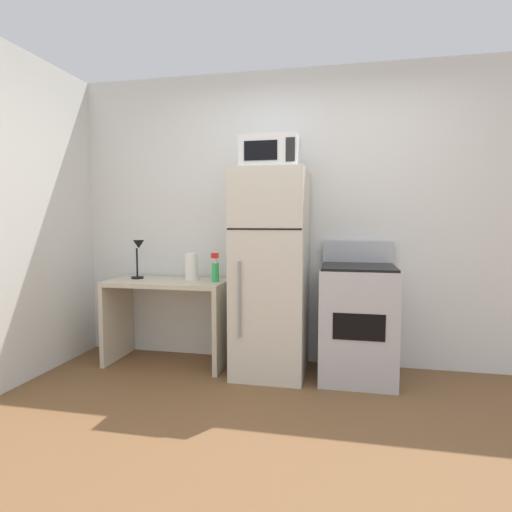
# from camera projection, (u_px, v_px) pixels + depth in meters

# --- Properties ---
(ground_plane) EXTENTS (12.00, 12.00, 0.00)m
(ground_plane) POSITION_uv_depth(u_px,v_px,m) (282.00, 463.00, 2.21)
(ground_plane) COLOR brown
(wall_back_white) EXTENTS (5.00, 0.10, 2.60)m
(wall_back_white) POSITION_uv_depth(u_px,v_px,m) (310.00, 218.00, 3.76)
(wall_back_white) COLOR silver
(wall_back_white) RESTS_ON ground
(desk) EXTENTS (1.06, 0.53, 0.75)m
(desk) POSITION_uv_depth(u_px,v_px,m) (168.00, 306.00, 3.74)
(desk) COLOR beige
(desk) RESTS_ON ground
(desk_lamp) EXTENTS (0.14, 0.12, 0.35)m
(desk_lamp) POSITION_uv_depth(u_px,v_px,m) (138.00, 252.00, 3.79)
(desk_lamp) COLOR black
(desk_lamp) RESTS_ON desk
(paper_towel_roll) EXTENTS (0.11, 0.11, 0.24)m
(paper_towel_roll) POSITION_uv_depth(u_px,v_px,m) (192.00, 267.00, 3.71)
(paper_towel_roll) COLOR white
(paper_towel_roll) RESTS_ON desk
(spray_bottle) EXTENTS (0.06, 0.06, 0.25)m
(spray_bottle) POSITION_uv_depth(u_px,v_px,m) (215.00, 270.00, 3.63)
(spray_bottle) COLOR green
(spray_bottle) RESTS_ON desk
(refrigerator) EXTENTS (0.58, 0.65, 1.69)m
(refrigerator) POSITION_uv_depth(u_px,v_px,m) (271.00, 273.00, 3.48)
(refrigerator) COLOR beige
(refrigerator) RESTS_ON ground
(microwave) EXTENTS (0.46, 0.35, 0.26)m
(microwave) POSITION_uv_depth(u_px,v_px,m) (271.00, 154.00, 3.38)
(microwave) COLOR silver
(microwave) RESTS_ON refrigerator
(oven_range) EXTENTS (0.59, 0.61, 1.10)m
(oven_range) POSITION_uv_depth(u_px,v_px,m) (357.00, 321.00, 3.38)
(oven_range) COLOR #B7B7BC
(oven_range) RESTS_ON ground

